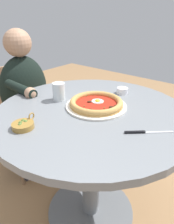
{
  "coord_description": "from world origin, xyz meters",
  "views": [
    {
      "loc": [
        0.72,
        0.56,
        1.21
      ],
      "look_at": [
        0.01,
        -0.02,
        0.74
      ],
      "focal_mm": 32.42,
      "sensor_mm": 36.0,
      "label": 1
    }
  ],
  "objects_px": {
    "dining_table": "(91,138)",
    "pizza_on_plate": "(96,104)",
    "diner_person": "(28,114)",
    "water_glass": "(59,93)",
    "cafe_chair_diner": "(19,107)",
    "ramekin_capers": "(122,90)",
    "steak_knife": "(142,132)",
    "olive_pan": "(23,125)"
  },
  "relations": [
    {
      "from": "dining_table",
      "to": "water_glass",
      "type": "bearing_deg",
      "value": -84.84
    },
    {
      "from": "water_glass",
      "to": "diner_person",
      "type": "distance_m",
      "value": 0.56
    },
    {
      "from": "diner_person",
      "to": "steak_knife",
      "type": "bearing_deg",
      "value": 83.94
    },
    {
      "from": "water_glass",
      "to": "diner_person",
      "type": "height_order",
      "value": "diner_person"
    },
    {
      "from": "water_glass",
      "to": "ramekin_capers",
      "type": "bearing_deg",
      "value": 144.68
    },
    {
      "from": "steak_knife",
      "to": "olive_pan",
      "type": "xyz_separation_m",
      "value": [
        0.28,
        -0.41,
        0.01
      ]
    },
    {
      "from": "pizza_on_plate",
      "to": "cafe_chair_diner",
      "type": "xyz_separation_m",
      "value": [
        -0.04,
        -0.81,
        -0.28
      ]
    },
    {
      "from": "steak_knife",
      "to": "ramekin_capers",
      "type": "relative_size",
      "value": 2.37
    },
    {
      "from": "water_glass",
      "to": "diner_person",
      "type": "bearing_deg",
      "value": -99.87
    },
    {
      "from": "ramekin_capers",
      "to": "olive_pan",
      "type": "height_order",
      "value": "olive_pan"
    },
    {
      "from": "dining_table",
      "to": "diner_person",
      "type": "bearing_deg",
      "value": -95.13
    },
    {
      "from": "pizza_on_plate",
      "to": "water_glass",
      "type": "bearing_deg",
      "value": -74.97
    },
    {
      "from": "dining_table",
      "to": "pizza_on_plate",
      "type": "height_order",
      "value": "pizza_on_plate"
    },
    {
      "from": "water_glass",
      "to": "diner_person",
      "type": "relative_size",
      "value": 0.09
    },
    {
      "from": "pizza_on_plate",
      "to": "olive_pan",
      "type": "height_order",
      "value": "olive_pan"
    },
    {
      "from": "dining_table",
      "to": "ramekin_capers",
      "type": "relative_size",
      "value": 14.8
    },
    {
      "from": "steak_knife",
      "to": "ramekin_capers",
      "type": "xyz_separation_m",
      "value": [
        -0.33,
        -0.29,
        0.02
      ]
    },
    {
      "from": "diner_person",
      "to": "ramekin_capers",
      "type": "bearing_deg",
      "value": 108.77
    },
    {
      "from": "dining_table",
      "to": "pizza_on_plate",
      "type": "bearing_deg",
      "value": 178.01
    },
    {
      "from": "dining_table",
      "to": "diner_person",
      "type": "xyz_separation_m",
      "value": [
        -0.06,
        -0.67,
        -0.1
      ]
    },
    {
      "from": "pizza_on_plate",
      "to": "steak_knife",
      "type": "height_order",
      "value": "pizza_on_plate"
    },
    {
      "from": "dining_table",
      "to": "pizza_on_plate",
      "type": "xyz_separation_m",
      "value": [
        -0.04,
        0.0,
        0.19
      ]
    },
    {
      "from": "water_glass",
      "to": "dining_table",
      "type": "bearing_deg",
      "value": 95.16
    },
    {
      "from": "water_glass",
      "to": "cafe_chair_diner",
      "type": "relative_size",
      "value": 0.12
    },
    {
      "from": "pizza_on_plate",
      "to": "ramekin_capers",
      "type": "height_order",
      "value": "pizza_on_plate"
    },
    {
      "from": "ramekin_capers",
      "to": "pizza_on_plate",
      "type": "bearing_deg",
      "value": -0.96
    },
    {
      "from": "steak_knife",
      "to": "pizza_on_plate",
      "type": "bearing_deg",
      "value": -105.41
    },
    {
      "from": "ramekin_capers",
      "to": "diner_person",
      "type": "relative_size",
      "value": 0.06
    },
    {
      "from": "water_glass",
      "to": "steak_knife",
      "type": "relative_size",
      "value": 0.62
    },
    {
      "from": "diner_person",
      "to": "cafe_chair_diner",
      "type": "relative_size",
      "value": 1.36
    },
    {
      "from": "water_glass",
      "to": "olive_pan",
      "type": "bearing_deg",
      "value": 18.37
    },
    {
      "from": "water_glass",
      "to": "cafe_chair_diner",
      "type": "xyz_separation_m",
      "value": [
        -0.09,
        -0.6,
        -0.3
      ]
    },
    {
      "from": "steak_knife",
      "to": "cafe_chair_diner",
      "type": "bearing_deg",
      "value": -96.05
    },
    {
      "from": "ramekin_capers",
      "to": "dining_table",
      "type": "bearing_deg",
      "value": -1.09
    },
    {
      "from": "pizza_on_plate",
      "to": "water_glass",
      "type": "height_order",
      "value": "water_glass"
    },
    {
      "from": "pizza_on_plate",
      "to": "ramekin_capers",
      "type": "xyz_separation_m",
      "value": [
        -0.25,
        0.0,
        0.0
      ]
    },
    {
      "from": "steak_knife",
      "to": "ramekin_capers",
      "type": "bearing_deg",
      "value": -139.07
    },
    {
      "from": "water_glass",
      "to": "pizza_on_plate",
      "type": "bearing_deg",
      "value": 105.03
    },
    {
      "from": "olive_pan",
      "to": "cafe_chair_diner",
      "type": "relative_size",
      "value": 0.14
    },
    {
      "from": "dining_table",
      "to": "steak_knife",
      "type": "height_order",
      "value": "steak_knife"
    },
    {
      "from": "water_glass",
      "to": "olive_pan",
      "type": "xyz_separation_m",
      "value": [
        0.31,
        0.1,
        -0.03
      ]
    },
    {
      "from": "dining_table",
      "to": "steak_knife",
      "type": "xyz_separation_m",
      "value": [
        0.04,
        0.29,
        0.18
      ]
    }
  ]
}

